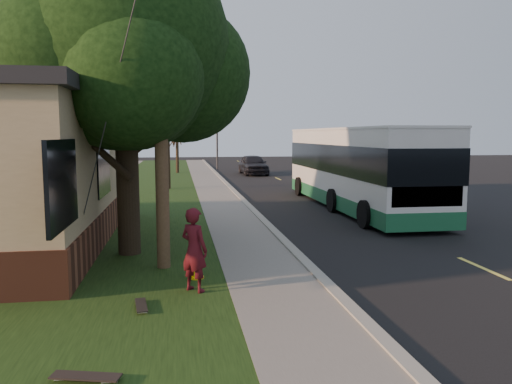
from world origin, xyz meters
TOP-DOWN VIEW (x-y plane):
  - ground at (0.00, 0.00)m, footprint 120.00×120.00m
  - road at (4.00, 10.00)m, footprint 8.00×80.00m
  - curb at (0.00, 10.00)m, footprint 0.25×80.00m
  - sidewalk at (-1.00, 10.00)m, footprint 2.00×80.00m
  - grass_verge at (-4.50, 10.00)m, footprint 5.00×80.00m
  - fire_hydrant at (-2.60, 0.00)m, footprint 0.32×0.32m
  - utility_pole at (-3.31, 0.99)m, footprint 2.86×3.21m
  - leafy_tree at (-4.17, 2.65)m, footprint 6.30×6.00m
  - bare_tree_near at (-3.50, 18.00)m, footprint 1.38×1.21m
  - bare_tree_far at (-3.00, 30.00)m, footprint 1.38×1.21m
  - traffic_signal at (0.50, 34.00)m, footprint 0.18×0.22m
  - transit_bus at (4.43, 9.69)m, footprint 2.87×12.42m
  - skateboarder at (-2.66, -0.87)m, footprint 0.70×0.69m
  - skateboard_main at (-3.62, -1.70)m, footprint 0.28×0.76m
  - skateboard_spare at (-4.10, -4.26)m, footprint 0.89×0.43m
  - distant_car at (2.83, 28.04)m, footprint 2.02×4.68m

SIDE VIEW (x-z plane):
  - ground at x=0.00m, z-range 0.00..0.00m
  - road at x=4.00m, z-range 0.00..0.01m
  - grass_verge at x=-4.50m, z-range 0.00..0.07m
  - sidewalk at x=-1.00m, z-range 0.00..0.08m
  - curb at x=0.00m, z-range 0.00..0.12m
  - skateboard_main at x=-3.62m, z-range 0.09..0.16m
  - skateboard_spare at x=-4.10m, z-range 0.09..0.17m
  - fire_hydrant at x=-2.60m, z-range 0.06..0.80m
  - distant_car at x=2.83m, z-range 0.00..1.57m
  - skateboarder at x=-2.66m, z-range 0.07..1.70m
  - transit_bus at x=4.43m, z-range 0.11..3.47m
  - bare_tree_far at x=-3.00m, z-range -0.01..4.02m
  - bare_tree_near at x=-3.50m, z-range 0.00..4.30m
  - traffic_signal at x=0.50m, z-range 0.41..5.91m
  - utility_pole at x=-3.31m, z-range 0.10..9.17m
  - leafy_tree at x=-4.17m, z-range 1.27..9.07m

